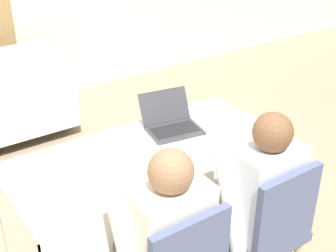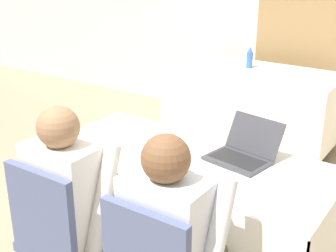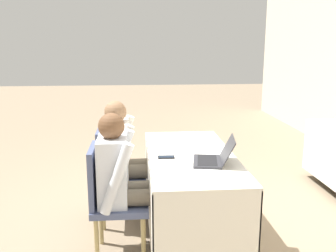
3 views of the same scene
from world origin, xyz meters
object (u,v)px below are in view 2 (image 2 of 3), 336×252
water_bottle (250,58)px  person_checkered_shirt (77,198)px  chair_near_left (64,235)px  laptop (242,153)px  person_white_shirt (176,237)px  cell_phone (180,176)px

water_bottle → person_checkered_shirt: size_ratio=0.18×
water_bottle → chair_near_left: (0.29, -2.74, -0.34)m
laptop → person_checkered_shirt: size_ratio=0.32×
chair_near_left → person_checkered_shirt: person_checkered_shirt is taller
person_white_shirt → chair_near_left: bearing=9.8°
cell_phone → person_checkered_shirt: 0.53m
person_checkered_shirt → person_white_shirt: (0.60, 0.00, 0.00)m
cell_phone → person_white_shirt: 0.42m
water_bottle → chair_near_left: water_bottle is taller
laptop → water_bottle: bearing=123.8°
laptop → water_bottle: (-0.85, 1.92, 0.06)m
laptop → person_white_shirt: 0.73m
chair_near_left → person_white_shirt: (0.60, 0.10, 0.16)m
cell_phone → water_bottle: 2.39m
cell_phone → person_white_shirt: (0.21, -0.35, -0.09)m
chair_near_left → laptop: bearing=-124.3°
water_bottle → laptop: bearing=-66.1°
person_checkered_shirt → person_white_shirt: 0.60m
chair_near_left → cell_phone: bearing=-130.5°
laptop → person_checkered_shirt: 0.92m
laptop → cell_phone: bearing=-105.2°
water_bottle → person_white_shirt: person_white_shirt is taller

